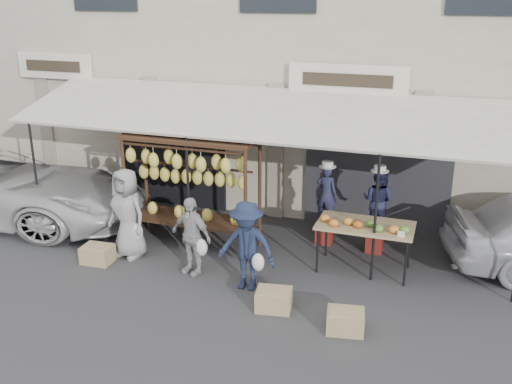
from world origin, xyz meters
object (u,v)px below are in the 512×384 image
(produce_table, at_px, (365,227))
(customer_mid, at_px, (191,236))
(vendor_right, at_px, (378,201))
(customer_left, at_px, (127,213))
(customer_right, at_px, (247,246))
(crate_far, at_px, (98,254))
(vendor_left, at_px, (326,194))
(crate_near_a, at_px, (274,300))
(banana_rack, at_px, (190,171))
(crate_near_b, at_px, (345,321))

(produce_table, relative_size, customer_mid, 1.18)
(vendor_right, height_order, customer_mid, vendor_right)
(vendor_right, relative_size, customer_left, 0.71)
(produce_table, height_order, vendor_right, vendor_right)
(customer_right, distance_m, crate_far, 3.04)
(produce_table, relative_size, vendor_right, 1.37)
(vendor_left, xyz_separation_m, crate_far, (-3.81, -2.28, -0.88))
(customer_mid, bearing_deg, crate_near_a, -7.92)
(banana_rack, xyz_separation_m, vendor_right, (3.46, 0.92, -0.51))
(customer_left, distance_m, crate_near_a, 3.42)
(customer_right, xyz_separation_m, crate_near_b, (1.84, -0.75, -0.62))
(banana_rack, distance_m, customer_left, 1.43)
(crate_near_b, bearing_deg, produce_table, 92.14)
(vendor_right, xyz_separation_m, crate_far, (-4.83, -2.19, -0.90))
(customer_right, bearing_deg, crate_far, -178.37)
(customer_left, xyz_separation_m, crate_near_a, (3.20, -0.98, -0.70))
(crate_near_a, xyz_separation_m, crate_far, (-3.62, 0.51, -0.00))
(vendor_right, xyz_separation_m, customer_left, (-4.41, -1.72, -0.19))
(banana_rack, xyz_separation_m, customer_mid, (0.48, -1.05, -0.85))
(customer_mid, xyz_separation_m, customer_right, (1.13, -0.23, 0.07))
(banana_rack, xyz_separation_m, crate_near_a, (2.25, -1.78, -1.41))
(banana_rack, bearing_deg, customer_left, -140.00)
(customer_mid, xyz_separation_m, crate_far, (-1.85, -0.22, -0.55))
(crate_near_a, bearing_deg, vendor_left, 86.08)
(produce_table, distance_m, vendor_right, 0.94)
(customer_right, bearing_deg, crate_near_a, -36.20)
(produce_table, xyz_separation_m, vendor_left, (-0.93, 1.01, 0.17))
(crate_far, bearing_deg, crate_near_b, -8.93)
(crate_near_a, bearing_deg, customer_right, 141.96)
(produce_table, xyz_separation_m, customer_left, (-4.32, -0.81, -0.01))
(vendor_left, bearing_deg, customer_right, 80.02)
(customer_left, distance_m, customer_mid, 1.46)
(customer_right, relative_size, crate_far, 2.87)
(vendor_right, height_order, crate_far, vendor_right)
(produce_table, height_order, customer_mid, customer_mid)
(produce_table, height_order, vendor_left, vendor_left)
(banana_rack, xyz_separation_m, crate_far, (-1.37, -1.26, -1.41))
(vendor_right, distance_m, crate_near_a, 3.09)
(vendor_right, bearing_deg, crate_near_a, 80.50)
(produce_table, xyz_separation_m, vendor_right, (0.08, 0.92, 0.18))
(vendor_left, relative_size, crate_far, 2.16)
(customer_right, bearing_deg, vendor_right, 51.83)
(banana_rack, height_order, customer_right, banana_rack)
(vendor_left, distance_m, crate_far, 4.53)
(customer_left, bearing_deg, produce_table, 25.04)
(produce_table, distance_m, customer_mid, 3.08)
(vendor_left, relative_size, customer_right, 0.75)
(vendor_left, distance_m, customer_mid, 2.87)
(crate_far, bearing_deg, customer_left, 48.06)
(customer_left, relative_size, customer_right, 1.10)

